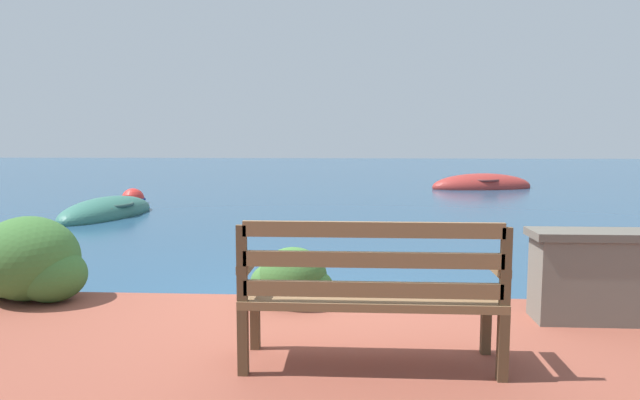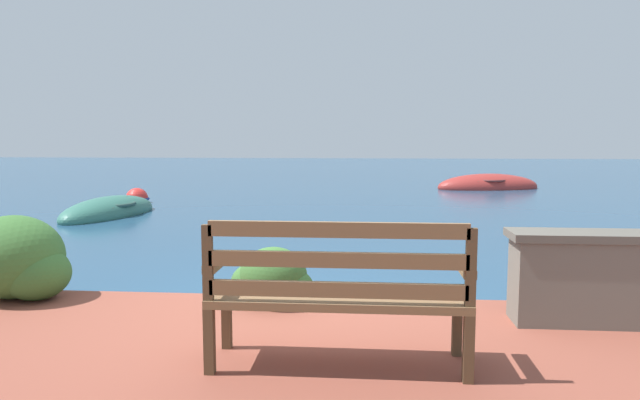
{
  "view_description": "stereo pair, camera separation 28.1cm",
  "coord_description": "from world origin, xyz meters",
  "px_view_note": "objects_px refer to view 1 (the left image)",
  "views": [
    {
      "loc": [
        0.38,
        -4.94,
        1.62
      ],
      "look_at": [
        -0.29,
        6.59,
        0.35
      ],
      "focal_mm": 32.0,
      "sensor_mm": 36.0,
      "label": 1
    },
    {
      "loc": [
        0.66,
        -4.92,
        1.62
      ],
      "look_at": [
        -0.29,
        6.59,
        0.35
      ],
      "focal_mm": 32.0,
      "sensor_mm": 36.0,
      "label": 2
    }
  ],
  "objects_px": {
    "rowboat_nearest": "(107,213)",
    "park_bench": "(371,290)",
    "rowboat_mid": "(482,186)",
    "mooring_buoy": "(133,199)"
  },
  "relations": [
    {
      "from": "park_bench",
      "to": "rowboat_mid",
      "type": "distance_m",
      "value": 15.54
    },
    {
      "from": "rowboat_nearest",
      "to": "rowboat_mid",
      "type": "relative_size",
      "value": 0.87
    },
    {
      "from": "rowboat_nearest",
      "to": "rowboat_mid",
      "type": "bearing_deg",
      "value": 136.88
    },
    {
      "from": "park_bench",
      "to": "rowboat_mid",
      "type": "relative_size",
      "value": 0.46
    },
    {
      "from": "rowboat_mid",
      "to": "mooring_buoy",
      "type": "bearing_deg",
      "value": 13.32
    },
    {
      "from": "park_bench",
      "to": "rowboat_mid",
      "type": "xyz_separation_m",
      "value": [
        4.0,
        15.01,
        -0.63
      ]
    },
    {
      "from": "rowboat_nearest",
      "to": "park_bench",
      "type": "bearing_deg",
      "value": 42.65
    },
    {
      "from": "park_bench",
      "to": "rowboat_nearest",
      "type": "distance_m",
      "value": 9.6
    },
    {
      "from": "park_bench",
      "to": "mooring_buoy",
      "type": "distance_m",
      "value": 11.75
    },
    {
      "from": "rowboat_nearest",
      "to": "rowboat_mid",
      "type": "distance_m",
      "value": 11.54
    }
  ]
}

